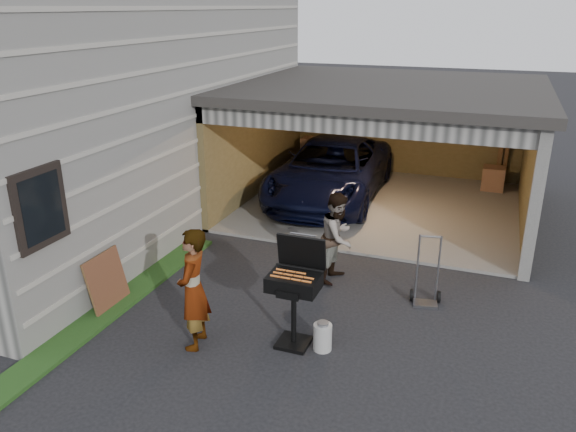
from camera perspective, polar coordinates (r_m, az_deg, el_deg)
name	(u,v)px	position (r m, az deg, el deg)	size (l,w,h in m)	color
ground	(237,340)	(8.34, -5.16, -12.48)	(80.00, 80.00, 0.00)	black
house	(69,90)	(13.85, -21.34, 11.81)	(7.00, 11.00, 5.50)	#474744
groundcover_strip	(64,344)	(8.78, -21.82, -12.00)	(0.50, 8.00, 0.06)	#193814
garage	(389,127)	(13.53, 10.25, 8.89)	(6.80, 6.30, 2.90)	#605E59
minivan	(331,173)	(13.79, 4.35, 4.41)	(2.35, 5.09, 1.42)	black
woman	(193,289)	(7.89, -9.60, -7.35)	(0.65, 0.42, 1.77)	#9EB5C7
man	(338,237)	(9.72, 5.10, -2.16)	(0.77, 0.60, 1.59)	#3D2518
bbq_grill	(295,285)	(7.79, 0.70, -7.02)	(0.70, 0.62, 1.57)	black
propane_tank	(323,337)	(8.04, 3.53, -12.18)	(0.26, 0.26, 0.39)	beige
plywood_panel	(107,282)	(9.38, -17.92, -6.36)	(0.04, 0.82, 0.91)	#572C1D
hand_truck	(426,290)	(9.42, 13.83, -7.33)	(0.51, 0.42, 1.17)	slate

